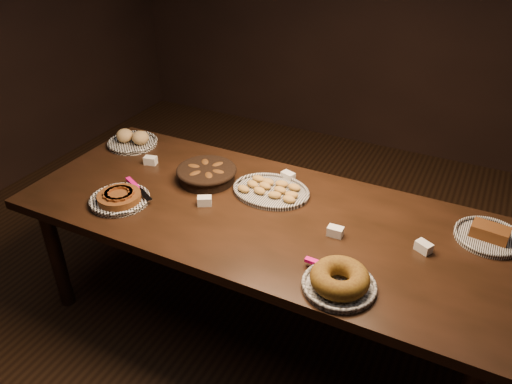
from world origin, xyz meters
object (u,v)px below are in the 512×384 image
at_px(madeleine_platter, 271,190).
at_px(apple_tart_plate, 120,198).
at_px(buffet_table, 260,223).
at_px(bundt_cake_plate, 339,280).

bearing_deg(madeleine_platter, apple_tart_plate, -168.38).
height_order(buffet_table, madeleine_platter, madeleine_platter).
xyz_separation_m(apple_tart_plate, madeleine_platter, (0.64, 0.42, -0.00)).
bearing_deg(apple_tart_plate, bundt_cake_plate, -5.69).
relative_size(madeleine_platter, bundt_cake_plate, 1.24).
bearing_deg(bundt_cake_plate, buffet_table, 159.97).
relative_size(buffet_table, madeleine_platter, 5.96).
relative_size(buffet_table, apple_tart_plate, 7.35).
xyz_separation_m(madeleine_platter, bundt_cake_plate, (0.55, -0.52, 0.02)).
bearing_deg(buffet_table, madeleine_platter, 97.43).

